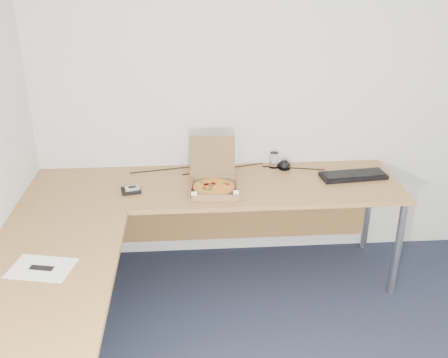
{
  "coord_description": "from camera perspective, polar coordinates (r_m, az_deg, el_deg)",
  "views": [
    {
      "loc": [
        -0.66,
        -1.69,
        2.16
      ],
      "look_at": [
        -0.45,
        1.28,
        0.82
      ],
      "focal_mm": 40.6,
      "sensor_mm": 36.0,
      "label": 1
    }
  ],
  "objects": [
    {
      "name": "paper_sheet",
      "position": [
        2.7,
        -19.85,
        -9.42
      ],
      "size": [
        0.34,
        0.28,
        0.0
      ],
      "primitive_type": "cube",
      "rotation": [
        0.0,
        0.0,
        -0.21
      ],
      "color": "white",
      "rests_on": "desk"
    },
    {
      "name": "room_shell",
      "position": [
        2.04,
        15.43,
        -3.36
      ],
      "size": [
        3.5,
        3.5,
        2.5
      ],
      "primitive_type": null,
      "color": "silver",
      "rests_on": "ground"
    },
    {
      "name": "drinking_glass",
      "position": [
        3.68,
        5.64,
        2.13
      ],
      "size": [
        0.06,
        0.06,
        0.11
      ],
      "primitive_type": "cylinder",
      "color": "white",
      "rests_on": "desk"
    },
    {
      "name": "phone",
      "position": [
        3.34,
        -10.3,
        -1.03
      ],
      "size": [
        0.1,
        0.07,
        0.02
      ],
      "primitive_type": "cube",
      "rotation": [
        0.0,
        0.0,
        0.25
      ],
      "color": "#B2B5BA",
      "rests_on": "wallet"
    },
    {
      "name": "mouse",
      "position": [
        3.7,
        6.7,
        1.59
      ],
      "size": [
        0.13,
        0.1,
        0.04
      ],
      "primitive_type": "ellipsoid",
      "rotation": [
        0.0,
        0.0,
        -0.24
      ],
      "color": "black",
      "rests_on": "desk"
    },
    {
      "name": "keyboard",
      "position": [
        3.62,
        14.35,
        0.37
      ],
      "size": [
        0.47,
        0.21,
        0.03
      ],
      "primitive_type": "cube",
      "rotation": [
        0.0,
        0.0,
        0.11
      ],
      "color": "black",
      "rests_on": "desk"
    },
    {
      "name": "cable_bundle",
      "position": [
        3.65,
        -0.03,
        1.16
      ],
      "size": [
        0.67,
        0.14,
        0.01
      ],
      "primitive_type": null,
      "rotation": [
        0.0,
        0.0,
        0.14
      ],
      "color": "black",
      "rests_on": "desk"
    },
    {
      "name": "desk",
      "position": [
        3.05,
        -6.63,
        -4.62
      ],
      "size": [
        2.5,
        2.2,
        0.73
      ],
      "color": "#A8753C",
      "rests_on": "ground"
    },
    {
      "name": "dome_speaker",
      "position": [
        3.67,
        6.81,
        1.66
      ],
      "size": [
        0.09,
        0.09,
        0.07
      ],
      "primitive_type": "ellipsoid",
      "color": "black",
      "rests_on": "desk"
    },
    {
      "name": "wallet",
      "position": [
        3.36,
        -10.42,
        -1.27
      ],
      "size": [
        0.14,
        0.13,
        0.02
      ],
      "primitive_type": "cube",
      "rotation": [
        0.0,
        0.0,
        0.2
      ],
      "color": "black",
      "rests_on": "desk"
    },
    {
      "name": "pizza_box",
      "position": [
        3.32,
        -1.16,
        -0.62
      ],
      "size": [
        0.3,
        0.35,
        0.31
      ],
      "rotation": [
        0.0,
        0.0,
        -0.09
      ],
      "color": "olive",
      "rests_on": "desk"
    }
  ]
}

